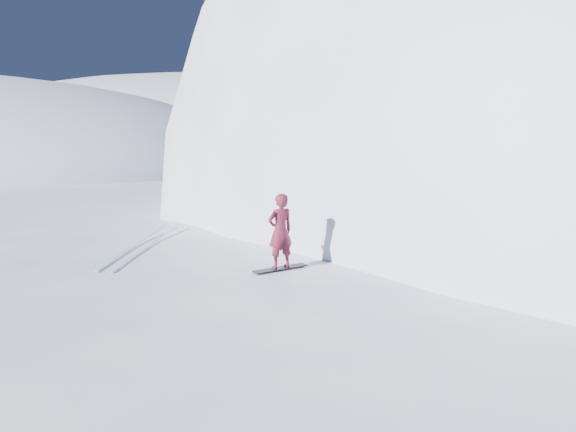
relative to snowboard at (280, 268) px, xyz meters
name	(u,v)px	position (x,y,z in m)	size (l,w,h in m)	color
ground	(90,412)	(-3.40, -2.84, -2.41)	(400.00, 400.00, 0.00)	white
near_ridge	(190,353)	(-2.40, 0.16, -2.41)	(36.00, 28.00, 4.80)	white
peak_shoulder	(460,233)	(6.60, 17.16, -2.41)	(28.00, 24.00, 18.00)	white
far_ridge_c	(192,151)	(-43.40, 107.16, -2.41)	(140.00, 90.00, 36.00)	white
wind_bumps	(117,363)	(-3.96, -0.72, -2.41)	(16.00, 14.40, 1.00)	white
snowboard	(280,268)	(0.00, 0.00, 0.00)	(1.40, 0.26, 0.02)	black
snowboarder	(280,231)	(0.00, 0.00, 0.90)	(0.65, 0.42, 1.78)	maroon
board_tracks	(146,243)	(-4.36, 1.94, 0.01)	(1.27, 5.96, 0.04)	silver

